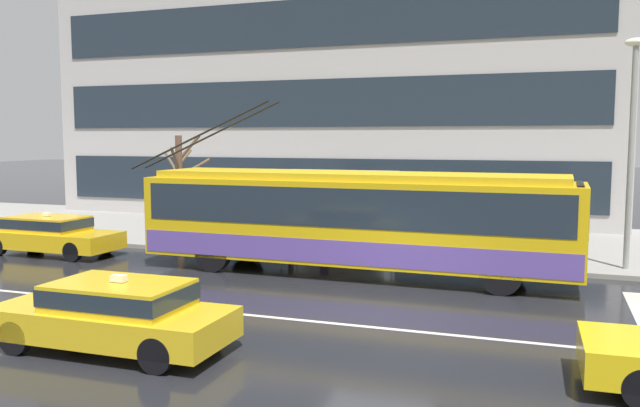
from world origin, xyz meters
The scene contains 14 objects.
ground_plane centered at (0.00, 0.00, 0.00)m, with size 160.00×160.00×0.00m, color black.
sidewalk_slab centered at (0.00, 10.31, 0.07)m, with size 80.00×10.00×0.14m, color gray.
lane_centre_line centered at (0.00, -1.20, 0.00)m, with size 72.00×0.14×0.01m, color silver.
trolleybus centered at (-1.53, 3.71, 1.59)m, with size 13.30×2.74×4.92m.
taxi_queued_behind_bus centered at (-11.91, 3.40, 0.70)m, with size 4.67×1.90×1.39m.
taxi_oncoming_near centered at (-3.75, -4.12, 0.70)m, with size 4.42×1.81×1.39m.
bus_shelter centered at (-3.11, 7.30, 2.06)m, with size 3.89×1.59×2.60m.
pedestrian_at_shelter centered at (-2.49, 8.00, 1.74)m, with size 1.00×1.00×2.01m.
pedestrian_approaching_curb centered at (-4.38, 5.93, 1.79)m, with size 1.33×1.33×2.04m.
pedestrian_walking_past centered at (-3.59, 7.35, 1.71)m, with size 1.22×1.22×1.93m.
pedestrian_waiting_by_pole centered at (2.34, 6.93, 1.69)m, with size 1.34×1.34×1.93m.
street_lamp centered at (5.74, 6.35, 3.97)m, with size 0.60×0.32×6.45m.
street_tree_bare centered at (-9.52, 7.64, 2.28)m, with size 1.80×1.97×3.83m.
office_tower_corner_left centered at (-6.63, 19.67, 10.63)m, with size 26.87×12.73×21.25m.
Camera 1 is at (3.62, -13.83, 3.85)m, focal length 36.75 mm.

